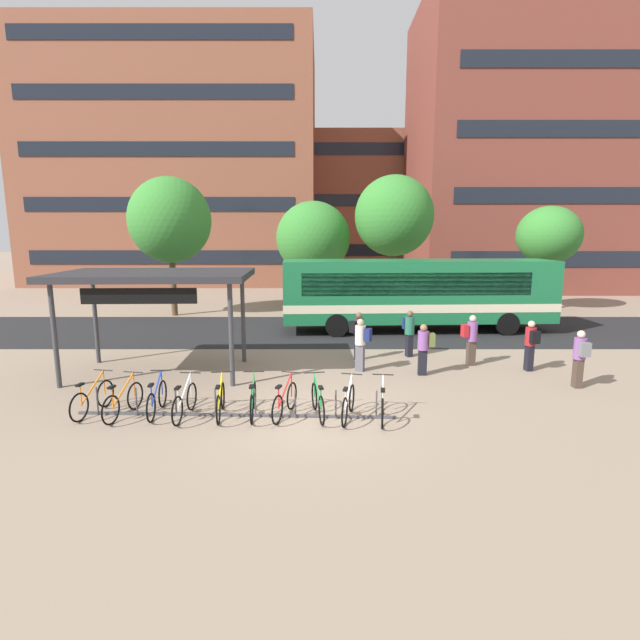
{
  "coord_description": "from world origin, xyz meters",
  "views": [
    {
      "loc": [
        0.19,
        -11.28,
        4.43
      ],
      "look_at": [
        0.13,
        4.69,
        1.54
      ],
      "focal_mm": 27.27,
      "sensor_mm": 36.0,
      "label": 1
    }
  ],
  "objects_px": {
    "parked_bicycle_blue_2": "(159,399)",
    "parked_bicycle_orange_0": "(95,399)",
    "parked_bicycle_red_6": "(287,401)",
    "commuter_black_pack_0": "(533,342)",
    "parked_bicycle_green_5": "(255,401)",
    "commuter_black_pack_2": "(360,333)",
    "commuter_red_pack_1": "(473,337)",
    "street_tree_1": "(172,220)",
    "commuter_olive_pack_3": "(426,346)",
    "street_tree_2": "(551,235)",
    "street_tree_0": "(396,216)",
    "street_tree_3": "(315,238)",
    "commuter_navy_pack_6": "(363,341)",
    "city_bus": "(421,292)",
    "parked_bicycle_yellow_4": "(223,401)",
    "parked_bicycle_white_9": "(384,405)",
    "parked_bicycle_white_8": "(350,404)",
    "commuter_navy_pack_5": "(411,330)",
    "parked_bicycle_white_3": "(187,402)",
    "commuter_grey_pack_4": "(583,355)",
    "transit_shelter": "(157,278)",
    "parked_bicycle_green_7": "(320,402)",
    "parked_bicycle_orange_1": "(126,401)"
  },
  "relations": [
    {
      "from": "parked_bicycle_red_6",
      "to": "street_tree_1",
      "type": "bearing_deg",
      "value": 41.58
    },
    {
      "from": "parked_bicycle_white_3",
      "to": "parked_bicycle_white_9",
      "type": "xyz_separation_m",
      "value": [
        4.76,
        -0.16,
        0.0
      ]
    },
    {
      "from": "city_bus",
      "to": "street_tree_2",
      "type": "bearing_deg",
      "value": 32.5
    },
    {
      "from": "parked_bicycle_white_3",
      "to": "commuter_grey_pack_4",
      "type": "distance_m",
      "value": 10.96
    },
    {
      "from": "parked_bicycle_blue_2",
      "to": "commuter_navy_pack_6",
      "type": "xyz_separation_m",
      "value": [
        5.33,
        3.78,
        0.61
      ]
    },
    {
      "from": "parked_bicycle_blue_2",
      "to": "commuter_black_pack_0",
      "type": "bearing_deg",
      "value": -73.34
    },
    {
      "from": "parked_bicycle_white_9",
      "to": "street_tree_1",
      "type": "height_order",
      "value": "street_tree_1"
    },
    {
      "from": "street_tree_2",
      "to": "parked_bicycle_orange_0",
      "type": "bearing_deg",
      "value": -138.68
    },
    {
      "from": "parked_bicycle_orange_0",
      "to": "parked_bicycle_red_6",
      "type": "bearing_deg",
      "value": -81.51
    },
    {
      "from": "street_tree_0",
      "to": "city_bus",
      "type": "bearing_deg",
      "value": -88.62
    },
    {
      "from": "commuter_navy_pack_6",
      "to": "parked_bicycle_red_6",
      "type": "bearing_deg",
      "value": 85.95
    },
    {
      "from": "parked_bicycle_blue_2",
      "to": "parked_bicycle_orange_0",
      "type": "bearing_deg",
      "value": 86.26
    },
    {
      "from": "transit_shelter",
      "to": "commuter_black_pack_0",
      "type": "xyz_separation_m",
      "value": [
        11.86,
        0.31,
        -2.08
      ]
    },
    {
      "from": "parked_bicycle_white_3",
      "to": "parked_bicycle_green_7",
      "type": "height_order",
      "value": "same"
    },
    {
      "from": "parked_bicycle_blue_2",
      "to": "commuter_black_pack_2",
      "type": "distance_m",
      "value": 7.47
    },
    {
      "from": "parked_bicycle_blue_2",
      "to": "parked_bicycle_white_3",
      "type": "distance_m",
      "value": 0.77
    },
    {
      "from": "street_tree_3",
      "to": "commuter_navy_pack_6",
      "type": "bearing_deg",
      "value": -83.16
    },
    {
      "from": "street_tree_3",
      "to": "parked_bicycle_orange_0",
      "type": "bearing_deg",
      "value": -105.92
    },
    {
      "from": "street_tree_0",
      "to": "street_tree_3",
      "type": "bearing_deg",
      "value": 167.66
    },
    {
      "from": "street_tree_1",
      "to": "commuter_red_pack_1",
      "type": "bearing_deg",
      "value": -37.87
    },
    {
      "from": "parked_bicycle_red_6",
      "to": "commuter_red_pack_1",
      "type": "bearing_deg",
      "value": -35.93
    },
    {
      "from": "parked_bicycle_white_8",
      "to": "street_tree_3",
      "type": "xyz_separation_m",
      "value": [
        -1.09,
        18.55,
        3.69
      ]
    },
    {
      "from": "commuter_red_pack_1",
      "to": "street_tree_1",
      "type": "height_order",
      "value": "street_tree_1"
    },
    {
      "from": "parked_bicycle_green_5",
      "to": "street_tree_0",
      "type": "xyz_separation_m",
      "value": [
        5.91,
        17.32,
        4.95
      ]
    },
    {
      "from": "street_tree_3",
      "to": "parked_bicycle_white_8",
      "type": "bearing_deg",
      "value": -86.64
    },
    {
      "from": "commuter_black_pack_2",
      "to": "parked_bicycle_red_6",
      "type": "bearing_deg",
      "value": -152.8
    },
    {
      "from": "parked_bicycle_orange_1",
      "to": "commuter_navy_pack_6",
      "type": "distance_m",
      "value": 7.28
    },
    {
      "from": "parked_bicycle_green_7",
      "to": "commuter_navy_pack_5",
      "type": "xyz_separation_m",
      "value": [
        3.26,
        5.89,
        0.58
      ]
    },
    {
      "from": "commuter_olive_pack_3",
      "to": "street_tree_2",
      "type": "xyz_separation_m",
      "value": [
        9.6,
        12.89,
        3.32
      ]
    },
    {
      "from": "commuter_red_pack_1",
      "to": "street_tree_0",
      "type": "xyz_separation_m",
      "value": [
        -0.77,
        12.74,
        4.35
      ]
    },
    {
      "from": "commuter_navy_pack_6",
      "to": "street_tree_3",
      "type": "xyz_separation_m",
      "value": [
        -1.73,
        14.46,
        3.08
      ]
    },
    {
      "from": "commuter_black_pack_2",
      "to": "street_tree_3",
      "type": "xyz_separation_m",
      "value": [
        -1.74,
        13.05,
        3.09
      ]
    },
    {
      "from": "city_bus",
      "to": "commuter_olive_pack_3",
      "type": "distance_m",
      "value": 7.14
    },
    {
      "from": "parked_bicycle_green_5",
      "to": "commuter_red_pack_1",
      "type": "bearing_deg",
      "value": -59.38
    },
    {
      "from": "parked_bicycle_blue_2",
      "to": "street_tree_2",
      "type": "distance_m",
      "value": 23.74
    },
    {
      "from": "parked_bicycle_yellow_4",
      "to": "parked_bicycle_white_9",
      "type": "bearing_deg",
      "value": -98.73
    },
    {
      "from": "parked_bicycle_orange_0",
      "to": "commuter_red_pack_1",
      "type": "relative_size",
      "value": 0.99
    },
    {
      "from": "parked_bicycle_red_6",
      "to": "commuter_black_pack_0",
      "type": "relative_size",
      "value": 1.01
    },
    {
      "from": "parked_bicycle_green_5",
      "to": "commuter_black_pack_2",
      "type": "height_order",
      "value": "commuter_black_pack_2"
    },
    {
      "from": "parked_bicycle_orange_0",
      "to": "parked_bicycle_green_5",
      "type": "xyz_separation_m",
      "value": [
        3.97,
        -0.13,
        0.0
      ]
    },
    {
      "from": "parked_bicycle_green_5",
      "to": "commuter_red_pack_1",
      "type": "xyz_separation_m",
      "value": [
        6.68,
        4.58,
        0.6
      ]
    },
    {
      "from": "parked_bicycle_white_8",
      "to": "street_tree_3",
      "type": "relative_size",
      "value": 0.27
    },
    {
      "from": "city_bus",
      "to": "street_tree_2",
      "type": "distance_m",
      "value": 10.56
    },
    {
      "from": "transit_shelter",
      "to": "street_tree_3",
      "type": "distance_m",
      "value": 15.5
    },
    {
      "from": "parked_bicycle_blue_2",
      "to": "transit_shelter",
      "type": "bearing_deg",
      "value": 14.33
    },
    {
      "from": "commuter_black_pack_2",
      "to": "commuter_navy_pack_5",
      "type": "height_order",
      "value": "commuter_black_pack_2"
    },
    {
      "from": "commuter_grey_pack_4",
      "to": "parked_bicycle_orange_1",
      "type": "bearing_deg",
      "value": 100.44
    },
    {
      "from": "parked_bicycle_white_3",
      "to": "parked_bicycle_blue_2",
      "type": "bearing_deg",
      "value": 78.43
    },
    {
      "from": "transit_shelter",
      "to": "parked_bicycle_blue_2",
      "type": "bearing_deg",
      "value": -74.67
    },
    {
      "from": "commuter_black_pack_0",
      "to": "street_tree_3",
      "type": "bearing_deg",
      "value": 20.39
    }
  ]
}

